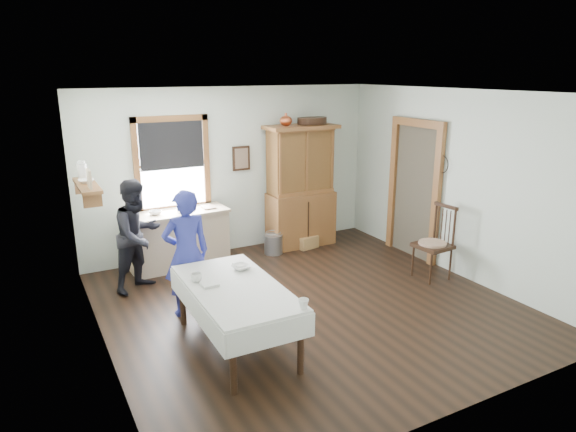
{
  "coord_description": "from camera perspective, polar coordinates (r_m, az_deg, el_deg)",
  "views": [
    {
      "loc": [
        -3.12,
        -5.25,
        2.95
      ],
      "look_at": [
        -0.14,
        0.3,
        1.15
      ],
      "focal_mm": 32.0,
      "sensor_mm": 36.0,
      "label": 1
    }
  ],
  "objects": [
    {
      "name": "window",
      "position": [
        8.11,
        -12.75,
        6.2
      ],
      "size": [
        1.18,
        0.07,
        1.48
      ],
      "color": "white",
      "rests_on": "room"
    },
    {
      "name": "doorway",
      "position": [
        8.46,
        13.9,
        3.28
      ],
      "size": [
        0.09,
        1.14,
        2.22
      ],
      "color": "#484133",
      "rests_on": "room"
    },
    {
      "name": "rug_beater",
      "position": [
        7.96,
        16.77,
        6.39
      ],
      "size": [
        0.01,
        0.27,
        0.27
      ],
      "primitive_type": "torus",
      "rotation": [
        0.0,
        1.57,
        0.0
      ],
      "color": "black",
      "rests_on": "room"
    },
    {
      "name": "room",
      "position": [
        6.32,
        2.42,
        1.26
      ],
      "size": [
        5.01,
        5.01,
        2.7
      ],
      "color": "black",
      "rests_on": "ground"
    },
    {
      "name": "table_bowl",
      "position": [
        5.99,
        -5.27,
        -5.65
      ],
      "size": [
        0.28,
        0.28,
        0.06
      ],
      "primitive_type": "imported",
      "rotation": [
        0.0,
        0.0,
        0.25
      ],
      "color": "white",
      "rests_on": "dining_table"
    },
    {
      "name": "figure_dark",
      "position": [
        7.3,
        -16.3,
        -2.5
      ],
      "size": [
        0.88,
        0.83,
        1.44
      ],
      "primitive_type": "imported",
      "rotation": [
        0.0,
        0.0,
        0.53
      ],
      "color": "black",
      "rests_on": "room"
    },
    {
      "name": "counter_book",
      "position": [
        8.05,
        -9.47,
        0.88
      ],
      "size": [
        0.15,
        0.2,
        0.02
      ],
      "primitive_type": "imported",
      "rotation": [
        0.0,
        0.0,
        0.0
      ],
      "color": "#7A6251",
      "rests_on": "work_counter"
    },
    {
      "name": "framed_picture",
      "position": [
        8.49,
        -5.2,
        6.4
      ],
      "size": [
        0.3,
        0.04,
        0.4
      ],
      "primitive_type": "cube",
      "color": "#361D13",
      "rests_on": "room"
    },
    {
      "name": "pail",
      "position": [
        8.52,
        -1.64,
        -3.14
      ],
      "size": [
        0.37,
        0.37,
        0.33
      ],
      "primitive_type": "cube",
      "rotation": [
        0.0,
        0.0,
        0.26
      ],
      "color": "gray",
      "rests_on": "room"
    },
    {
      "name": "dining_table",
      "position": [
        5.72,
        -5.78,
        -11.06
      ],
      "size": [
        0.97,
        1.82,
        0.72
      ],
      "primitive_type": "cube",
      "rotation": [
        0.0,
        0.0,
        -0.01
      ],
      "color": "silver",
      "rests_on": "room"
    },
    {
      "name": "shelf_bowl",
      "position": [
        6.98,
        -21.53,
        3.64
      ],
      "size": [
        0.22,
        0.22,
        0.05
      ],
      "primitive_type": "imported",
      "color": "white",
      "rests_on": "wall_shelf"
    },
    {
      "name": "wicker_basket",
      "position": [
        8.83,
        2.09,
        -2.88
      ],
      "size": [
        0.39,
        0.31,
        0.21
      ],
      "primitive_type": "cube",
      "rotation": [
        0.0,
        0.0,
        0.18
      ],
      "color": "#AE7B4E",
      "rests_on": "room"
    },
    {
      "name": "table_cup_a",
      "position": [
        5.71,
        -10.16,
        -6.73
      ],
      "size": [
        0.13,
        0.13,
        0.1
      ],
      "primitive_type": "imported",
      "rotation": [
        0.0,
        0.0,
        -0.04
      ],
      "color": "white",
      "rests_on": "dining_table"
    },
    {
      "name": "work_counter",
      "position": [
        8.08,
        -12.04,
        -2.52
      ],
      "size": [
        1.56,
        0.65,
        0.88
      ],
      "primitive_type": "cube",
      "rotation": [
        0.0,
        0.0,
        0.04
      ],
      "color": "tan",
      "rests_on": "room"
    },
    {
      "name": "spindle_chair",
      "position": [
        7.71,
        15.81,
        -2.83
      ],
      "size": [
        0.55,
        0.55,
        1.1
      ],
      "primitive_type": "cube",
      "rotation": [
        0.0,
        0.0,
        0.08
      ],
      "color": "#361D13",
      "rests_on": "room"
    },
    {
      "name": "china_hutch",
      "position": [
        8.75,
        1.44,
        3.3
      ],
      "size": [
        1.22,
        0.58,
        2.07
      ],
      "primitive_type": "cube",
      "rotation": [
        0.0,
        0.0,
        -0.0
      ],
      "color": "brown",
      "rests_on": "room"
    },
    {
      "name": "wall_shelf",
      "position": [
        6.97,
        -21.5,
        3.43
      ],
      "size": [
        0.24,
        1.0,
        0.44
      ],
      "color": "brown",
      "rests_on": "room"
    },
    {
      "name": "counter_bowl",
      "position": [
        7.86,
        -14.53,
        0.37
      ],
      "size": [
        0.22,
        0.22,
        0.06
      ],
      "primitive_type": "imported",
      "rotation": [
        0.0,
        0.0,
        0.18
      ],
      "color": "white",
      "rests_on": "work_counter"
    },
    {
      "name": "woman_blue",
      "position": [
        6.4,
        -11.19,
        -4.59
      ],
      "size": [
        0.55,
        0.37,
        1.48
      ],
      "primitive_type": "imported",
      "rotation": [
        0.0,
        0.0,
        3.11
      ],
      "color": "navy",
      "rests_on": "room"
    },
    {
      "name": "table_cup_b",
      "position": [
        5.03,
        1.73,
        -9.73
      ],
      "size": [
        0.12,
        0.12,
        0.1
      ],
      "primitive_type": "imported",
      "rotation": [
        0.0,
        0.0,
        -0.21
      ],
      "color": "white",
      "rests_on": "dining_table"
    }
  ]
}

